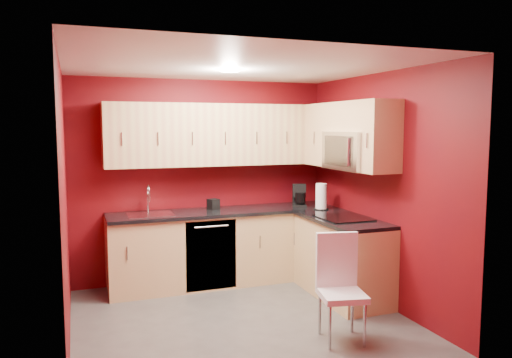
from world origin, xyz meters
TOP-DOWN VIEW (x-y plane):
  - floor at (0.00, 0.00)m, footprint 3.20×3.20m
  - ceiling at (0.00, 0.00)m, footprint 3.20×3.20m
  - wall_back at (0.00, 1.50)m, footprint 3.20×0.00m
  - wall_front at (0.00, -1.50)m, footprint 3.20×0.00m
  - wall_left at (-1.60, 0.00)m, footprint 0.00×3.00m
  - wall_right at (1.60, 0.00)m, footprint 0.00×3.00m
  - base_cabinets_back at (0.20, 1.20)m, footprint 2.80×0.60m
  - base_cabinets_right at (1.30, 0.25)m, footprint 0.60×1.30m
  - countertop_back at (0.20, 1.19)m, footprint 2.80×0.63m
  - countertop_right at (1.29, 0.23)m, footprint 0.63×1.27m
  - upper_cabinets_back at (0.20, 1.32)m, footprint 2.80×0.35m
  - upper_cabinets_right at (1.42, 0.44)m, footprint 0.35×1.55m
  - microwave at (1.39, 0.20)m, footprint 0.42×0.76m
  - cooktop at (1.28, 0.20)m, footprint 0.50×0.55m
  - sink at (-0.70, 1.20)m, footprint 0.52×0.42m
  - dishwasher_front at (-0.05, 0.91)m, footprint 0.60×0.02m
  - downlight at (0.00, 0.30)m, footprint 0.20×0.20m
  - coffee_maker at (1.18, 1.13)m, footprint 0.24×0.27m
  - napkin_holder at (0.08, 1.28)m, footprint 0.15×0.15m
  - paper_towel at (1.33, 0.82)m, footprint 0.24×0.24m
  - dining_chair at (0.70, -0.79)m, footprint 0.46×0.48m

SIDE VIEW (x-z plane):
  - floor at x=0.00m, z-range 0.00..0.00m
  - base_cabinets_back at x=0.20m, z-range 0.00..0.87m
  - base_cabinets_right at x=1.30m, z-range 0.00..0.87m
  - dishwasher_front at x=-0.05m, z-range 0.03..0.84m
  - dining_chair at x=0.70m, z-range 0.00..0.96m
  - countertop_back at x=0.20m, z-range 0.87..0.91m
  - countertop_right at x=1.29m, z-range 0.87..0.91m
  - cooktop at x=1.28m, z-range 0.91..0.92m
  - sink at x=-0.70m, z-range 0.77..1.12m
  - napkin_holder at x=0.08m, z-range 0.91..1.04m
  - coffee_maker at x=1.18m, z-range 0.91..1.19m
  - paper_towel at x=1.33m, z-range 0.91..1.23m
  - wall_back at x=0.00m, z-range -0.35..2.85m
  - wall_front at x=0.00m, z-range -0.35..2.85m
  - wall_left at x=-1.60m, z-range -0.25..2.75m
  - wall_right at x=1.60m, z-range -0.25..2.75m
  - microwave at x=1.39m, z-range 1.45..1.87m
  - upper_cabinets_back at x=0.20m, z-range 1.45..2.20m
  - upper_cabinets_right at x=1.42m, z-range 1.51..2.26m
  - downlight at x=0.00m, z-range 2.48..2.49m
  - ceiling at x=0.00m, z-range 2.50..2.50m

